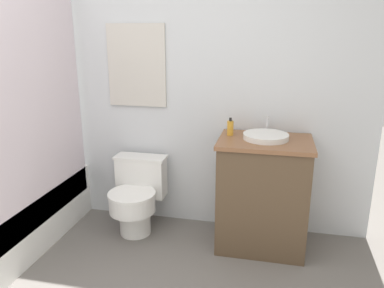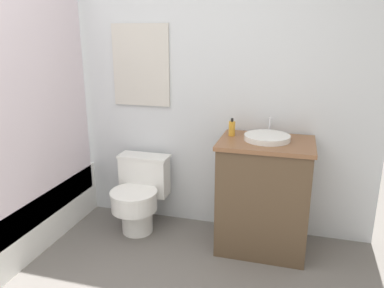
{
  "view_description": "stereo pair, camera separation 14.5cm",
  "coord_description": "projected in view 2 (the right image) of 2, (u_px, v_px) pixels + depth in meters",
  "views": [
    {
      "loc": [
        0.95,
        -1.13,
        1.6
      ],
      "look_at": [
        0.4,
        1.38,
        0.85
      ],
      "focal_mm": 35.0,
      "sensor_mm": 36.0,
      "label": 1
    },
    {
      "loc": [
        1.09,
        -1.09,
        1.6
      ],
      "look_at": [
        0.4,
        1.38,
        0.85
      ],
      "focal_mm": 35.0,
      "sensor_mm": 36.0,
      "label": 2
    }
  ],
  "objects": [
    {
      "name": "soap_bottle",
      "position": [
        232.0,
        128.0,
        2.83
      ],
      "size": [
        0.05,
        0.05,
        0.14
      ],
      "color": "gold",
      "rests_on": "vanity"
    },
    {
      "name": "toilet",
      "position": [
        139.0,
        194.0,
        3.14
      ],
      "size": [
        0.43,
        0.52,
        0.62
      ],
      "color": "white",
      "rests_on": "ground_plane"
    },
    {
      "name": "shower_area",
      "position": [
        22.0,
        205.0,
        2.98
      ],
      "size": [
        0.58,
        1.34,
        1.98
      ],
      "color": "white",
      "rests_on": "ground_plane"
    },
    {
      "name": "sink",
      "position": [
        267.0,
        137.0,
        2.72
      ],
      "size": [
        0.33,
        0.37,
        0.13
      ],
      "color": "white",
      "rests_on": "vanity"
    },
    {
      "name": "vanity",
      "position": [
        264.0,
        195.0,
        2.83
      ],
      "size": [
        0.68,
        0.52,
        0.86
      ],
      "color": "brown",
      "rests_on": "ground_plane"
    },
    {
      "name": "wall_back",
      "position": [
        161.0,
        78.0,
        3.11
      ],
      "size": [
        3.51,
        0.07,
        2.5
      ],
      "color": "silver",
      "rests_on": "ground_plane"
    }
  ]
}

